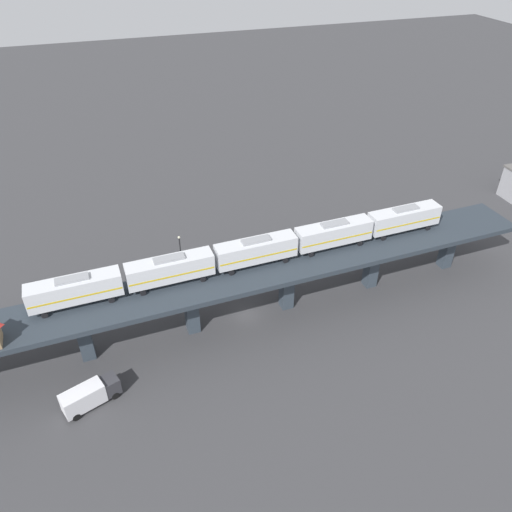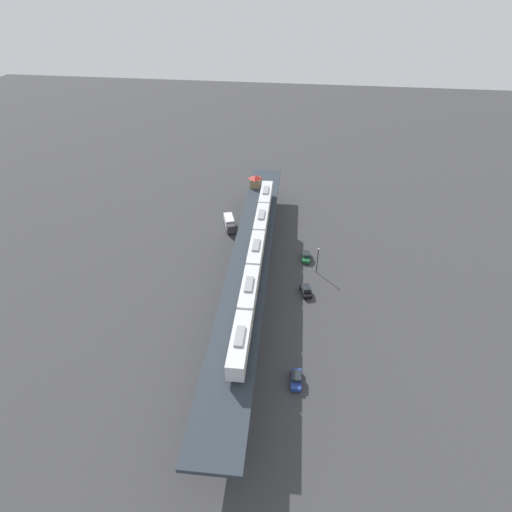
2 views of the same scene
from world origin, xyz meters
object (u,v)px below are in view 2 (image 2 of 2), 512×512
at_px(street_car_green, 306,256).
at_px(delivery_truck, 230,223).
at_px(street_lamp, 318,258).
at_px(street_car_black, 306,290).
at_px(street_car_blue, 296,379).
at_px(subway_train, 256,252).
at_px(signal_hut, 255,181).

bearing_deg(street_car_green, delivery_truck, -28.34).
distance_m(street_car_green, street_lamp, 6.37).
distance_m(street_car_green, delivery_truck, 24.61).
relative_size(street_car_green, street_car_black, 0.94).
distance_m(street_car_black, delivery_truck, 33.08).
bearing_deg(street_car_blue, street_lamp, -95.21).
bearing_deg(delivery_truck, street_car_green, 151.66).
relative_size(subway_train, signal_hut, 18.37).
height_order(signal_hut, street_car_black, signal_hut).
distance_m(signal_hut, street_car_black, 39.40).
relative_size(street_car_black, street_car_blue, 1.06).
relative_size(signal_hut, street_car_black, 0.72).
height_order(street_car_blue, delivery_truck, delivery_truck).
distance_m(street_car_blue, street_lamp, 32.18).
bearing_deg(street_car_green, subway_train, 52.48).
xyz_separation_m(street_car_green, street_lamp, (-2.56, 4.90, 3.17)).
bearing_deg(subway_train, street_car_blue, 114.22).
relative_size(signal_hut, street_car_green, 0.77).
bearing_deg(street_car_green, signal_hut, -53.81).
bearing_deg(signal_hut, street_lamp, 124.73).
height_order(street_car_green, street_lamp, street_lamp).
height_order(signal_hut, street_lamp, signal_hut).
bearing_deg(delivery_truck, subway_train, 113.29).
distance_m(street_car_black, street_car_blue, 23.84).
bearing_deg(street_lamp, delivery_truck, -34.40).
height_order(subway_train, street_car_black, subway_train).
xyz_separation_m(signal_hut, delivery_truck, (5.76, 10.04, -8.37)).
distance_m(street_car_black, street_lamp, 8.93).
xyz_separation_m(subway_train, street_car_blue, (-10.31, 22.92, -9.93)).
relative_size(street_car_black, street_lamp, 0.68).
height_order(subway_train, signal_hut, subway_train).
height_order(street_car_green, street_car_blue, same).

